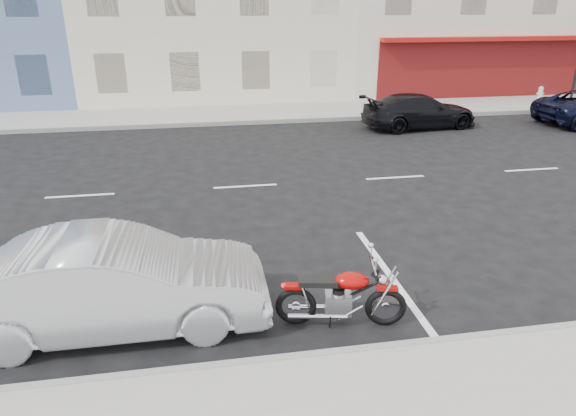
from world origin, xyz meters
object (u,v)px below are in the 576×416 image
object	(u,v)px
motorcycle	(388,299)
car_far	(419,111)
fire_hydrant	(540,94)
sedan_silver	(115,283)

from	to	relation	value
motorcycle	car_far	size ratio (longest dim) A/B	0.44
fire_hydrant	motorcycle	size ratio (longest dim) A/B	0.39
motorcycle	sedan_silver	distance (m)	3.85
fire_hydrant	sedan_silver	bearing A→B (deg)	-139.03
sedan_silver	car_far	size ratio (longest dim) A/B	1.00
motorcycle	sedan_silver	xyz separation A→B (m)	(-3.79, 0.64, 0.27)
fire_hydrant	motorcycle	xyz separation A→B (m)	(-12.57, -14.84, -0.10)
sedan_silver	car_far	distance (m)	14.49
fire_hydrant	motorcycle	distance (m)	19.45
fire_hydrant	car_far	xyz separation A→B (m)	(-7.05, -3.10, 0.09)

